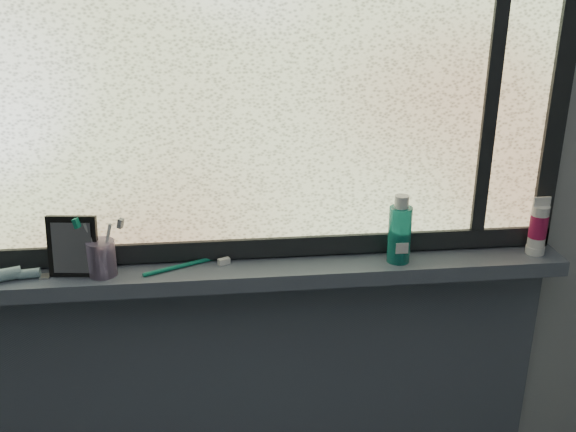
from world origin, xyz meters
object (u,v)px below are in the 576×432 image
(toothbrush_cup, at_px, (102,258))
(cream_tube, at_px, (539,224))
(vanity_mirror, at_px, (73,246))
(mouthwash_bottle, at_px, (400,229))

(toothbrush_cup, xyz_separation_m, cream_tube, (1.11, 0.01, 0.04))
(vanity_mirror, distance_m, toothbrush_cup, 0.07)
(vanity_mirror, relative_size, toothbrush_cup, 1.69)
(cream_tube, bearing_deg, vanity_mirror, 179.84)
(vanity_mirror, relative_size, mouthwash_bottle, 1.03)
(cream_tube, bearing_deg, toothbrush_cup, -179.66)
(vanity_mirror, bearing_deg, cream_tube, 7.33)
(mouthwash_bottle, bearing_deg, vanity_mirror, 179.17)
(vanity_mirror, xyz_separation_m, toothbrush_cup, (0.07, -0.01, -0.03))
(toothbrush_cup, distance_m, mouthwash_bottle, 0.74)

